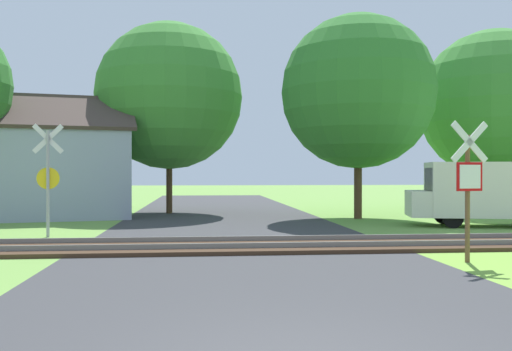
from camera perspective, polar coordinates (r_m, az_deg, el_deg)
name	(u,v)px	position (r m, az deg, el deg)	size (l,w,h in m)	color
road_asphalt	(277,318)	(7.56, 2.15, -14.04)	(8.01, 80.00, 0.01)	#38383A
rail_track	(240,246)	(14.23, -1.62, -7.05)	(60.00, 2.60, 0.22)	#422D1E
stop_sign_near	(468,182)	(12.65, 20.47, -0.62)	(0.87, 0.20, 2.95)	brown
crossing_sign_far	(48,173)	(17.62, -20.09, 0.20)	(0.87, 0.19, 3.30)	#9E9EA5
house	(27,170)	(25.55, -21.97, 0.48)	(9.47, 7.05, 5.18)	#99A3B7
tree_far	(494,104)	(29.94, 22.69, 6.60)	(7.12, 7.12, 8.75)	#513823
tree_center	(169,96)	(26.85, -8.68, 7.85)	(6.76, 6.76, 8.80)	#513823
tree_right	(358,92)	(23.89, 10.17, 8.24)	(6.29, 6.29, 8.34)	#513823
mail_truck	(485,191)	(21.41, 21.94, -1.44)	(5.19, 2.90, 2.24)	silver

